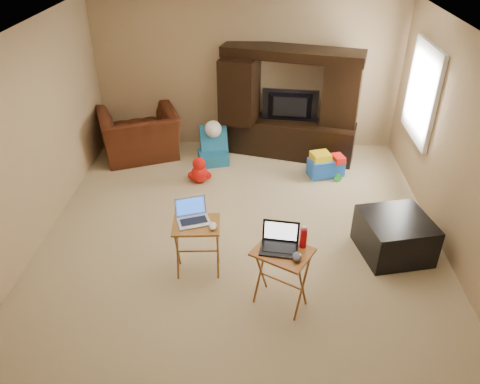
{
  "coord_description": "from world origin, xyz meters",
  "views": [
    {
      "loc": [
        0.19,
        -4.78,
        3.65
      ],
      "look_at": [
        0.0,
        -0.2,
        0.8
      ],
      "focal_mm": 35.0,
      "sensor_mm": 36.0,
      "label": 1
    }
  ],
  "objects_px": {
    "entertainment_center": "(290,104)",
    "plush_toy": "(199,170)",
    "television": "(290,107)",
    "mouse_left": "(213,226)",
    "tray_table_left": "(198,248)",
    "laptop_right": "(279,240)",
    "ottoman": "(394,236)",
    "tray_table_right": "(281,278)",
    "laptop_left": "(193,213)",
    "recliner": "(140,134)",
    "push_toy": "(326,164)",
    "child_rocker": "(213,146)",
    "water_bottle": "(303,238)",
    "mouse_right": "(297,257)"
  },
  "relations": [
    {
      "from": "tray_table_left",
      "to": "water_bottle",
      "type": "height_order",
      "value": "water_bottle"
    },
    {
      "from": "television",
      "to": "ottoman",
      "type": "relative_size",
      "value": 1.18
    },
    {
      "from": "television",
      "to": "push_toy",
      "type": "relative_size",
      "value": 1.66
    },
    {
      "from": "plush_toy",
      "to": "laptop_right",
      "type": "relative_size",
      "value": 1.12
    },
    {
      "from": "child_rocker",
      "to": "laptop_right",
      "type": "distance_m",
      "value": 3.32
    },
    {
      "from": "recliner",
      "to": "plush_toy",
      "type": "height_order",
      "value": "recliner"
    },
    {
      "from": "mouse_left",
      "to": "television",
      "type": "bearing_deg",
      "value": 72.53
    },
    {
      "from": "child_rocker",
      "to": "tray_table_right",
      "type": "height_order",
      "value": "tray_table_right"
    },
    {
      "from": "ottoman",
      "to": "recliner",
      "type": "bearing_deg",
      "value": 146.24
    },
    {
      "from": "plush_toy",
      "to": "television",
      "type": "bearing_deg",
      "value": 35.07
    },
    {
      "from": "television",
      "to": "plush_toy",
      "type": "xyz_separation_m",
      "value": [
        -1.37,
        -0.96,
        -0.65
      ]
    },
    {
      "from": "television",
      "to": "mouse_left",
      "type": "bearing_deg",
      "value": 78.78
    },
    {
      "from": "entertainment_center",
      "to": "push_toy",
      "type": "bearing_deg",
      "value": -38.34
    },
    {
      "from": "laptop_left",
      "to": "tray_table_right",
      "type": "bearing_deg",
      "value": -47.7
    },
    {
      "from": "tray_table_left",
      "to": "laptop_left",
      "type": "relative_size",
      "value": 1.91
    },
    {
      "from": "laptop_left",
      "to": "water_bottle",
      "type": "height_order",
      "value": "water_bottle"
    },
    {
      "from": "television",
      "to": "entertainment_center",
      "type": "bearing_deg",
      "value": -83.75
    },
    {
      "from": "plush_toy",
      "to": "tray_table_right",
      "type": "bearing_deg",
      "value": -65.52
    },
    {
      "from": "recliner",
      "to": "push_toy",
      "type": "relative_size",
      "value": 2.23
    },
    {
      "from": "plush_toy",
      "to": "ottoman",
      "type": "distance_m",
      "value": 2.99
    },
    {
      "from": "mouse_left",
      "to": "tray_table_right",
      "type": "bearing_deg",
      "value": -28.96
    },
    {
      "from": "push_toy",
      "to": "tray_table_right",
      "type": "height_order",
      "value": "tray_table_right"
    },
    {
      "from": "plush_toy",
      "to": "laptop_right",
      "type": "xyz_separation_m",
      "value": [
        1.1,
        -2.49,
        0.62
      ]
    },
    {
      "from": "plush_toy",
      "to": "mouse_left",
      "type": "xyz_separation_m",
      "value": [
        0.41,
        -2.1,
        0.49
      ]
    },
    {
      "from": "recliner",
      "to": "child_rocker",
      "type": "distance_m",
      "value": 1.24
    },
    {
      "from": "plush_toy",
      "to": "tray_table_right",
      "type": "xyz_separation_m",
      "value": [
        1.14,
        -2.51,
        0.15
      ]
    },
    {
      "from": "ottoman",
      "to": "tray_table_left",
      "type": "height_order",
      "value": "tray_table_left"
    },
    {
      "from": "entertainment_center",
      "to": "plush_toy",
      "type": "bearing_deg",
      "value": -128.8
    },
    {
      "from": "tray_table_right",
      "to": "mouse_left",
      "type": "distance_m",
      "value": 0.91
    },
    {
      "from": "laptop_left",
      "to": "laptop_right",
      "type": "height_order",
      "value": "laptop_right"
    },
    {
      "from": "push_toy",
      "to": "ottoman",
      "type": "height_order",
      "value": "ottoman"
    },
    {
      "from": "plush_toy",
      "to": "laptop_left",
      "type": "height_order",
      "value": "laptop_left"
    },
    {
      "from": "entertainment_center",
      "to": "television",
      "type": "distance_m",
      "value": 0.06
    },
    {
      "from": "ottoman",
      "to": "tray_table_left",
      "type": "bearing_deg",
      "value": -169.2
    },
    {
      "from": "laptop_left",
      "to": "water_bottle",
      "type": "xyz_separation_m",
      "value": [
        1.15,
        -0.43,
        0.03
      ]
    },
    {
      "from": "laptop_left",
      "to": "mouse_right",
      "type": "xyz_separation_m",
      "value": [
        1.08,
        -0.63,
        -0.05
      ]
    },
    {
      "from": "television",
      "to": "laptop_left",
      "type": "xyz_separation_m",
      "value": [
        -1.19,
        -2.97,
        -0.06
      ]
    },
    {
      "from": "ottoman",
      "to": "water_bottle",
      "type": "relative_size",
      "value": 3.51
    },
    {
      "from": "child_rocker",
      "to": "laptop_right",
      "type": "xyz_separation_m",
      "value": [
        0.95,
        -3.13,
        0.53
      ]
    },
    {
      "from": "ottoman",
      "to": "tray_table_right",
      "type": "bearing_deg",
      "value": -146.64
    },
    {
      "from": "child_rocker",
      "to": "laptop_left",
      "type": "height_order",
      "value": "laptop_left"
    },
    {
      "from": "tray_table_left",
      "to": "tray_table_right",
      "type": "xyz_separation_m",
      "value": [
        0.92,
        -0.48,
        0.02
      ]
    },
    {
      "from": "television",
      "to": "tray_table_left",
      "type": "bearing_deg",
      "value": 75.17
    },
    {
      "from": "entertainment_center",
      "to": "tray_table_right",
      "type": "height_order",
      "value": "entertainment_center"
    },
    {
      "from": "tray_table_right",
      "to": "laptop_left",
      "type": "distance_m",
      "value": 1.16
    },
    {
      "from": "tray_table_left",
      "to": "mouse_right",
      "type": "distance_m",
      "value": 1.27
    },
    {
      "from": "laptop_right",
      "to": "water_bottle",
      "type": "relative_size",
      "value": 1.7
    },
    {
      "from": "plush_toy",
      "to": "water_bottle",
      "type": "bearing_deg",
      "value": -61.08
    },
    {
      "from": "recliner",
      "to": "mouse_left",
      "type": "height_order",
      "value": "recliner"
    },
    {
      "from": "child_rocker",
      "to": "entertainment_center",
      "type": "bearing_deg",
      "value": 0.36
    }
  ]
}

